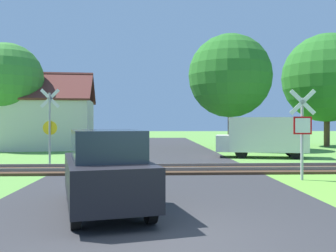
{
  "coord_description": "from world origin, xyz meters",
  "views": [
    {
      "loc": [
        -0.15,
        -6.24,
        1.94
      ],
      "look_at": [
        0.5,
        9.79,
        1.8
      ],
      "focal_mm": 40.0,
      "sensor_mm": 36.0,
      "label": 1
    }
  ],
  "objects_px": {
    "house": "(40,122)",
    "crossing_sign_far": "(50,123)",
    "tree_left": "(7,79)",
    "mail_truck": "(264,135)",
    "tree_far": "(327,78)",
    "stop_sign_near": "(302,129)",
    "tree_right": "(230,76)",
    "parked_car": "(105,170)"
  },
  "relations": [
    {
      "from": "crossing_sign_far",
      "to": "mail_truck",
      "type": "distance_m",
      "value": 11.42
    },
    {
      "from": "tree_right",
      "to": "house",
      "type": "bearing_deg",
      "value": 175.51
    },
    {
      "from": "stop_sign_near",
      "to": "mail_truck",
      "type": "bearing_deg",
      "value": -90.69
    },
    {
      "from": "stop_sign_near",
      "to": "tree_far",
      "type": "bearing_deg",
      "value": -110.35
    },
    {
      "from": "tree_far",
      "to": "stop_sign_near",
      "type": "bearing_deg",
      "value": -117.61
    },
    {
      "from": "house",
      "to": "tree_right",
      "type": "distance_m",
      "value": 14.55
    },
    {
      "from": "crossing_sign_far",
      "to": "tree_far",
      "type": "xyz_separation_m",
      "value": [
        18.75,
        12.7,
        3.64
      ]
    },
    {
      "from": "tree_far",
      "to": "tree_left",
      "type": "relative_size",
      "value": 1.22
    },
    {
      "from": "house",
      "to": "mail_truck",
      "type": "xyz_separation_m",
      "value": [
        14.63,
        -7.7,
        -0.74
      ]
    },
    {
      "from": "crossing_sign_far",
      "to": "house",
      "type": "bearing_deg",
      "value": 108.42
    },
    {
      "from": "tree_left",
      "to": "parked_car",
      "type": "height_order",
      "value": "tree_left"
    },
    {
      "from": "tree_left",
      "to": "tree_far",
      "type": "bearing_deg",
      "value": 7.42
    },
    {
      "from": "crossing_sign_far",
      "to": "mail_truck",
      "type": "relative_size",
      "value": 0.67
    },
    {
      "from": "house",
      "to": "tree_left",
      "type": "xyz_separation_m",
      "value": [
        -1.73,
        -1.74,
        3.06
      ]
    },
    {
      "from": "tree_far",
      "to": "parked_car",
      "type": "bearing_deg",
      "value": -125.23
    },
    {
      "from": "tree_right",
      "to": "tree_far",
      "type": "relative_size",
      "value": 0.92
    },
    {
      "from": "mail_truck",
      "to": "crossing_sign_far",
      "type": "bearing_deg",
      "value": 119.49
    },
    {
      "from": "house",
      "to": "tree_left",
      "type": "distance_m",
      "value": 3.92
    },
    {
      "from": "tree_right",
      "to": "tree_far",
      "type": "distance_m",
      "value": 8.82
    },
    {
      "from": "tree_right",
      "to": "mail_truck",
      "type": "distance_m",
      "value": 7.81
    },
    {
      "from": "tree_far",
      "to": "tree_left",
      "type": "xyz_separation_m",
      "value": [
        -24.28,
        -3.16,
        -0.53
      ]
    },
    {
      "from": "tree_right",
      "to": "tree_far",
      "type": "xyz_separation_m",
      "value": [
        8.45,
        2.52,
        0.19
      ]
    },
    {
      "from": "stop_sign_near",
      "to": "crossing_sign_far",
      "type": "distance_m",
      "value": 10.73
    },
    {
      "from": "tree_far",
      "to": "mail_truck",
      "type": "bearing_deg",
      "value": -130.97
    },
    {
      "from": "crossing_sign_far",
      "to": "mail_truck",
      "type": "bearing_deg",
      "value": 18.09
    },
    {
      "from": "house",
      "to": "crossing_sign_far",
      "type": "bearing_deg",
      "value": -76.31
    },
    {
      "from": "tree_left",
      "to": "mail_truck",
      "type": "height_order",
      "value": "tree_left"
    },
    {
      "from": "tree_far",
      "to": "tree_left",
      "type": "distance_m",
      "value": 24.49
    },
    {
      "from": "tree_left",
      "to": "mail_truck",
      "type": "bearing_deg",
      "value": -20.02
    },
    {
      "from": "mail_truck",
      "to": "tree_far",
      "type": "bearing_deg",
      "value": -29.8
    },
    {
      "from": "crossing_sign_far",
      "to": "parked_car",
      "type": "bearing_deg",
      "value": -67.9
    },
    {
      "from": "crossing_sign_far",
      "to": "house",
      "type": "xyz_separation_m",
      "value": [
        -3.81,
        11.29,
        0.05
      ]
    },
    {
      "from": "tree_right",
      "to": "crossing_sign_far",
      "type": "bearing_deg",
      "value": -135.33
    },
    {
      "from": "tree_left",
      "to": "parked_car",
      "type": "relative_size",
      "value": 1.76
    },
    {
      "from": "tree_right",
      "to": "mail_truck",
      "type": "height_order",
      "value": "tree_right"
    },
    {
      "from": "stop_sign_near",
      "to": "mail_truck",
      "type": "relative_size",
      "value": 0.59
    },
    {
      "from": "crossing_sign_far",
      "to": "house",
      "type": "relative_size",
      "value": 0.42
    },
    {
      "from": "tree_left",
      "to": "mail_truck",
      "type": "distance_m",
      "value": 17.82
    },
    {
      "from": "tree_far",
      "to": "tree_left",
      "type": "bearing_deg",
      "value": -172.58
    },
    {
      "from": "tree_far",
      "to": "mail_truck",
      "type": "distance_m",
      "value": 12.83
    },
    {
      "from": "tree_right",
      "to": "parked_car",
      "type": "bearing_deg",
      "value": -109.5
    },
    {
      "from": "house",
      "to": "mail_truck",
      "type": "bearing_deg",
      "value": -32.71
    }
  ]
}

